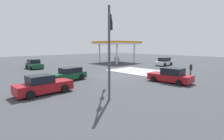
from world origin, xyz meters
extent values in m
plane|color=#3D3F44|center=(0.00, 0.00, 0.00)|extent=(113.78, 113.78, 0.00)
cube|color=silver|center=(0.00, -9.43, 0.00)|extent=(10.47, 0.60, 0.01)
cube|color=silver|center=(0.00, -8.48, 0.00)|extent=(10.47, 0.60, 0.01)
cube|color=silver|center=(0.00, -7.53, 0.00)|extent=(10.47, 0.60, 0.01)
cube|color=silver|center=(0.00, -6.58, 0.00)|extent=(10.47, 0.60, 0.01)
cube|color=silver|center=(0.00, -5.63, 0.00)|extent=(10.47, 0.60, 0.01)
cube|color=silver|center=(0.00, -4.68, 0.00)|extent=(10.47, 0.60, 0.01)
cube|color=silver|center=(0.00, -3.73, 0.00)|extent=(10.47, 0.60, 0.01)
cylinder|color=#47474C|center=(-7.36, 7.36, 3.50)|extent=(0.18, 0.18, 7.00)
cylinder|color=#47474C|center=(-4.79, 4.79, 6.75)|extent=(5.23, 5.23, 0.12)
cube|color=black|center=(-5.81, 5.81, 6.28)|extent=(0.40, 0.40, 0.84)
sphere|color=red|center=(-5.70, 5.70, 6.28)|extent=(0.16, 0.16, 0.16)
cube|color=black|center=(-4.14, 4.14, 6.28)|extent=(0.40, 0.40, 0.84)
sphere|color=gold|center=(-4.03, 4.03, 6.28)|extent=(0.16, 0.16, 0.16)
cube|color=black|center=(-2.47, 2.47, 6.28)|extent=(0.40, 0.40, 0.84)
sphere|color=green|center=(-2.36, 2.36, 6.28)|extent=(0.16, 0.16, 0.16)
cube|color=silver|center=(1.86, -16.95, 0.55)|extent=(1.95, 4.72, 0.71)
cube|color=black|center=(1.86, -17.07, 1.28)|extent=(1.68, 2.75, 0.76)
cylinder|color=black|center=(0.90, -15.55, 0.35)|extent=(0.25, 0.70, 0.69)
cylinder|color=black|center=(2.67, -15.47, 0.35)|extent=(0.25, 0.70, 0.69)
cylinder|color=black|center=(1.04, -18.43, 0.35)|extent=(0.25, 0.70, 0.69)
cylinder|color=black|center=(2.81, -18.34, 0.35)|extent=(0.25, 0.70, 0.69)
cube|color=maroon|center=(-2.19, 10.22, 0.59)|extent=(1.78, 4.75, 0.79)
cube|color=black|center=(-2.19, 10.55, 1.32)|extent=(1.59, 2.00, 0.67)
cylinder|color=black|center=(-1.28, 8.76, 0.36)|extent=(0.22, 0.71, 0.71)
cylinder|color=black|center=(-3.08, 8.75, 0.36)|extent=(0.22, 0.71, 0.71)
cylinder|color=black|center=(-1.30, 11.70, 0.36)|extent=(0.22, 0.71, 0.71)
cylinder|color=black|center=(-3.10, 11.69, 0.36)|extent=(0.22, 0.71, 0.71)
cube|color=maroon|center=(-7.34, -2.08, 0.55)|extent=(4.85, 2.12, 0.75)
cube|color=black|center=(-7.66, -2.10, 1.29)|extent=(2.26, 1.83, 0.74)
cylinder|color=black|center=(-5.89, -1.04, 0.32)|extent=(0.64, 0.24, 0.63)
cylinder|color=black|center=(-5.82, -3.02, 0.32)|extent=(0.64, 0.24, 0.63)
cylinder|color=black|center=(-8.86, -1.15, 0.32)|extent=(0.64, 0.24, 0.63)
cylinder|color=black|center=(-8.78, -3.13, 0.32)|extent=(0.64, 0.24, 0.63)
cube|color=#144728|center=(1.58, 5.78, 0.56)|extent=(2.11, 4.49, 0.74)
cube|color=black|center=(1.61, 5.39, 1.23)|extent=(1.79, 2.49, 0.59)
cylinder|color=black|center=(0.56, 7.06, 0.35)|extent=(0.27, 0.71, 0.70)
cylinder|color=black|center=(2.40, 7.20, 0.35)|extent=(0.27, 0.71, 0.70)
cylinder|color=black|center=(0.76, 4.36, 0.35)|extent=(0.27, 0.71, 0.70)
cylinder|color=black|center=(2.60, 4.50, 0.35)|extent=(0.27, 0.71, 0.70)
cube|color=#144728|center=(15.59, 4.58, 0.55)|extent=(4.41, 2.13, 0.77)
cube|color=black|center=(15.86, 4.57, 1.31)|extent=(2.22, 1.83, 0.74)
cylinder|color=black|center=(14.20, 3.66, 0.30)|extent=(0.61, 0.25, 0.61)
cylinder|color=black|center=(14.30, 5.63, 0.30)|extent=(0.61, 0.25, 0.61)
cylinder|color=black|center=(16.88, 3.54, 0.30)|extent=(0.61, 0.25, 0.61)
cylinder|color=black|center=(16.97, 5.50, 0.30)|extent=(0.61, 0.25, 0.61)
cube|color=silver|center=(13.48, -14.59, 4.64)|extent=(8.66, 8.66, 0.35)
cube|color=orange|center=(13.48, -14.59, 5.00)|extent=(8.84, 8.84, 0.36)
cube|color=#B2B2B7|center=(13.48, -14.59, 0.65)|extent=(0.70, 1.10, 1.30)
cylinder|color=silver|center=(10.45, -17.62, 2.23)|extent=(0.36, 0.36, 4.47)
cylinder|color=silver|center=(16.51, -17.62, 2.23)|extent=(0.36, 0.36, 4.47)
cylinder|color=silver|center=(10.45, -11.56, 2.23)|extent=(0.36, 0.36, 4.47)
cylinder|color=silver|center=(16.51, -11.56, 2.23)|extent=(0.36, 0.36, 4.47)
cylinder|color=brown|center=(-7.38, -7.82, 0.42)|extent=(0.14, 0.14, 0.84)
cylinder|color=brown|center=(-7.26, -7.93, 0.42)|extent=(0.14, 0.14, 0.84)
cube|color=black|center=(-7.32, -7.88, 1.17)|extent=(0.41, 0.41, 0.66)
sphere|color=#8C6647|center=(-7.32, -7.88, 1.61)|extent=(0.23, 0.23, 0.23)
camera|label=1|loc=(-16.87, 16.20, 4.13)|focal=28.00mm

